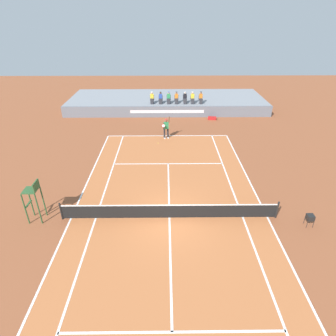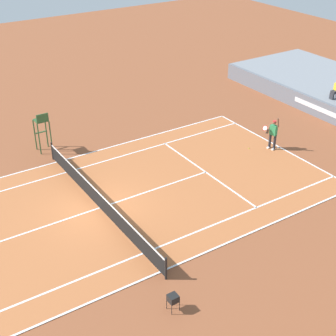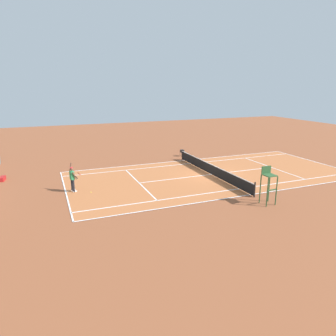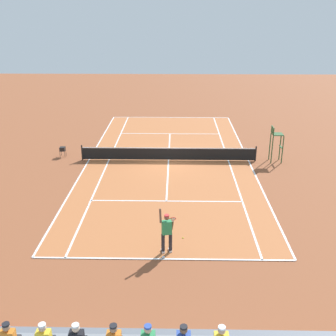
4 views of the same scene
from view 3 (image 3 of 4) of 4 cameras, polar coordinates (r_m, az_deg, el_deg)
name	(u,v)px [view 3 (image 3 of 4)]	position (r m, az deg, el deg)	size (l,w,h in m)	color
ground_plane	(211,175)	(26.89, 7.86, -1.22)	(80.00, 80.00, 0.00)	brown
court	(211,175)	(26.89, 7.86, -1.20)	(11.08, 23.88, 0.03)	#B76638
net	(211,169)	(26.75, 7.90, -0.15)	(11.98, 0.10, 1.07)	black
tennis_player	(72,178)	(23.18, -17.07, -1.83)	(0.74, 0.75, 2.08)	#232328
tennis_ball	(91,192)	(22.91, -13.91, -4.33)	(0.07, 0.07, 0.07)	#D1E533
umpire_chair	(268,181)	(20.78, 17.87, -2.20)	(0.77, 0.77, 2.44)	#2D562D
equipment_bag	(3,179)	(28.29, -28.01, -1.72)	(0.94, 0.46, 0.32)	red
ball_hopper	(182,151)	(33.50, 2.59, 3.14)	(0.36, 0.36, 0.70)	black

